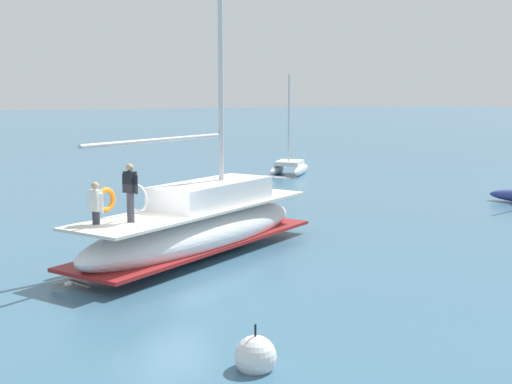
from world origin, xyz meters
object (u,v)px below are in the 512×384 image
Objects in this scene: seagull at (70,283)px; mooring_buoy at (255,357)px; main_sailboat at (200,225)px; moored_cutter_left at (289,166)px.

mooring_buoy is (6.54, 1.71, 0.06)m from seagull.
seagull is (1.87, -4.39, -0.74)m from main_sailboat.
main_sailboat reaches higher than moored_cutter_left.
mooring_buoy is (8.40, -2.68, -0.67)m from main_sailboat.
mooring_buoy is at bearing 14.62° from seagull.
main_sailboat reaches higher than seagull.
main_sailboat is 4.83m from seagull.
main_sailboat is at bearing -39.13° from moored_cutter_left.
moored_cutter_left reaches higher than seagull.
seagull is at bearing -66.97° from main_sailboat.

